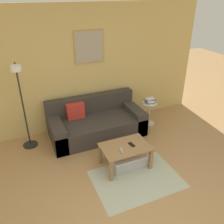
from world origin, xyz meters
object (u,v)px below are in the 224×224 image
coffee_table (125,150)px  floor_lamp (22,101)px  storage_bin (127,161)px  side_table (149,111)px  cell_phone (132,145)px  book_stack (150,100)px  remote_control (121,150)px  couch (96,123)px

coffee_table → floor_lamp: bearing=141.0°
storage_bin → side_table: side_table is taller
coffee_table → cell_phone: size_ratio=5.78×
coffee_table → book_stack: (1.14, 1.11, 0.25)m
coffee_table → remote_control: remote_control is taller
cell_phone → remote_control: bearing=-168.4°
side_table → remote_control: size_ratio=3.51×
book_stack → floor_lamp: bearing=178.5°
storage_bin → remote_control: (-0.15, -0.06, 0.30)m
coffee_table → floor_lamp: floor_lamp is taller
storage_bin → floor_lamp: floor_lamp is taller
remote_control → cell_phone: remote_control is taller
book_stack → storage_bin: bearing=-134.3°
couch → floor_lamp: bearing=-179.8°
couch → floor_lamp: floor_lamp is taller
floor_lamp → side_table: size_ratio=3.19×
storage_bin → book_stack: (1.11, 1.14, 0.46)m
storage_bin → remote_control: size_ratio=3.92×
book_stack → remote_control: book_stack is taller
floor_lamp → book_stack: floor_lamp is taller
book_stack → remote_control: 1.74m
couch → remote_control: couch is taller
coffee_table → side_table: (1.13, 1.10, -0.01)m
side_table → book_stack: size_ratio=2.09×
coffee_table → book_stack: bearing=44.1°
coffee_table → book_stack: 1.61m
side_table → couch: bearing=176.2°
storage_bin → book_stack: size_ratio=2.34×
coffee_table → storage_bin: size_ratio=1.38×
coffee_table → side_table: side_table is taller
storage_bin → book_stack: book_stack is taller
couch → coffee_table: couch is taller
coffee_table → remote_control: bearing=-142.5°
couch → cell_phone: couch is taller
couch → side_table: size_ratio=3.63×
floor_lamp → storage_bin: bearing=-39.2°
floor_lamp → cell_phone: floor_lamp is taller
couch → remote_control: (-0.01, -1.27, 0.16)m
remote_control → side_table: bearing=57.4°
book_stack → remote_control: bearing=-136.5°
storage_bin → book_stack: bearing=45.7°
book_stack → remote_control: (-1.26, -1.19, -0.16)m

